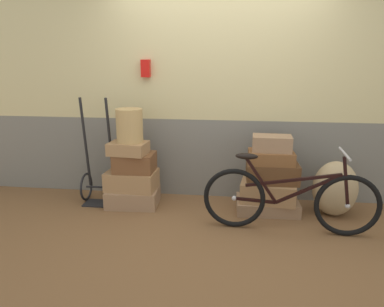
# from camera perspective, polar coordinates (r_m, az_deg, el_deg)

# --- Properties ---
(ground) EXTENTS (9.54, 5.20, 0.06)m
(ground) POSITION_cam_1_polar(r_m,az_deg,el_deg) (3.96, 3.31, -10.94)
(ground) COLOR brown
(station_building) EXTENTS (7.54, 0.74, 3.09)m
(station_building) POSITION_cam_1_polar(r_m,az_deg,el_deg) (4.42, 4.58, 12.94)
(station_building) COLOR slate
(station_building) RESTS_ON ground
(suitcase_0) EXTENTS (0.61, 0.46, 0.19)m
(suitcase_0) POSITION_cam_1_polar(r_m,az_deg,el_deg) (4.39, -9.14, -6.66)
(suitcase_0) COLOR #937051
(suitcase_0) RESTS_ON ground
(suitcase_1) EXTENTS (0.59, 0.41, 0.22)m
(suitcase_1) POSITION_cam_1_polar(r_m,az_deg,el_deg) (4.32, -9.33, -4.08)
(suitcase_1) COLOR #9E754C
(suitcase_1) RESTS_ON suitcase_0
(suitcase_2) EXTENTS (0.45, 0.35, 0.21)m
(suitcase_2) POSITION_cam_1_polar(r_m,az_deg,el_deg) (4.25, -8.89, -1.35)
(suitcase_2) COLOR brown
(suitcase_2) RESTS_ON suitcase_1
(suitcase_3) EXTENTS (0.44, 0.34, 0.14)m
(suitcase_3) POSITION_cam_1_polar(r_m,az_deg,el_deg) (4.19, -9.87, 0.81)
(suitcase_3) COLOR #9E754C
(suitcase_3) RESTS_ON suitcase_2
(suitcase_4) EXTENTS (0.70, 0.46, 0.14)m
(suitcase_4) POSITION_cam_1_polar(r_m,az_deg,el_deg) (4.26, 11.61, -7.88)
(suitcase_4) COLOR #937051
(suitcase_4) RESTS_ON ground
(suitcase_5) EXTENTS (0.63, 0.44, 0.22)m
(suitcase_5) POSITION_cam_1_polar(r_m,az_deg,el_deg) (4.17, 11.76, -5.78)
(suitcase_5) COLOR #9E754C
(suitcase_5) RESTS_ON suitcase_4
(suitcase_6) EXTENTS (0.57, 0.39, 0.22)m
(suitcase_6) POSITION_cam_1_polar(r_m,az_deg,el_deg) (4.13, 12.35, -2.85)
(suitcase_6) COLOR brown
(suitcase_6) RESTS_ON suitcase_5
(suitcase_7) EXTENTS (0.49, 0.33, 0.14)m
(suitcase_7) POSITION_cam_1_polar(r_m,az_deg,el_deg) (4.06, 12.18, -0.57)
(suitcase_7) COLOR brown
(suitcase_7) RESTS_ON suitcase_6
(suitcase_8) EXTENTS (0.42, 0.28, 0.17)m
(suitcase_8) POSITION_cam_1_polar(r_m,az_deg,el_deg) (4.04, 12.32, 1.56)
(suitcase_8) COLOR #937051
(suitcase_8) RESTS_ON suitcase_7
(wicker_basket) EXTENTS (0.30, 0.30, 0.37)m
(wicker_basket) POSITION_cam_1_polar(r_m,az_deg,el_deg) (4.16, -9.69, 4.32)
(wicker_basket) COLOR tan
(wicker_basket) RESTS_ON suitcase_3
(luggage_trolley) EXTENTS (0.39, 0.39, 1.25)m
(luggage_trolley) POSITION_cam_1_polar(r_m,az_deg,el_deg) (4.52, -14.16, -3.93)
(luggage_trolley) COLOR black
(luggage_trolley) RESTS_ON ground
(burlap_sack) EXTENTS (0.48, 0.40, 0.61)m
(burlap_sack) POSITION_cam_1_polar(r_m,az_deg,el_deg) (4.29, 21.35, -5.10)
(burlap_sack) COLOR tan
(burlap_sack) RESTS_ON ground
(bicycle) EXTENTS (1.70, 0.46, 0.83)m
(bicycle) POSITION_cam_1_polar(r_m,az_deg,el_deg) (3.74, 14.81, -6.92)
(bicycle) COLOR black
(bicycle) RESTS_ON ground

